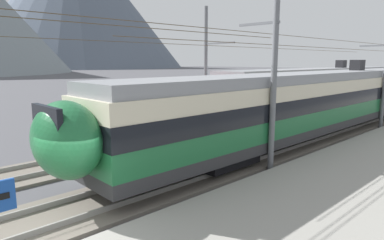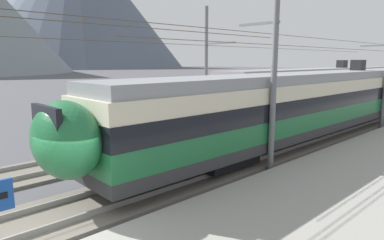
{
  "view_description": "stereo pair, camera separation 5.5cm",
  "coord_description": "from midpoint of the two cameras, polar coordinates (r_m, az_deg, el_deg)",
  "views": [
    {
      "loc": [
        -3.0,
        -8.04,
        4.49
      ],
      "look_at": [
        7.35,
        2.93,
        1.86
      ],
      "focal_mm": 31.82,
      "sensor_mm": 36.0,
      "label": 1
    },
    {
      "loc": [
        -2.96,
        -8.07,
        4.49
      ],
      "look_at": [
        7.35,
        2.93,
        1.86
      ],
      "focal_mm": 31.82,
      "sensor_mm": 36.0,
      "label": 2
    }
  ],
  "objects": [
    {
      "name": "catenary_mast_mid",
      "position": [
        14.04,
        13.08,
        7.18
      ],
      "size": [
        38.48,
        1.93,
        7.39
      ],
      "color": "slate",
      "rests_on": "ground"
    },
    {
      "name": "track_near",
      "position": [
        10.72,
        -24.06,
        -15.37
      ],
      "size": [
        120.0,
        3.0,
        0.28
      ],
      "color": "#6B6359",
      "rests_on": "ground"
    },
    {
      "name": "catenary_mast_far_side",
      "position": [
        23.09,
        2.53,
        9.05
      ],
      "size": [
        38.48,
        2.62,
        8.02
      ],
      "color": "slate",
      "rests_on": "ground"
    },
    {
      "name": "train_far_track",
      "position": [
        31.32,
        20.23,
        5.15
      ],
      "size": [
        26.85,
        3.03,
        4.27
      ],
      "color": "#2D2D30",
      "rests_on": "track_far"
    },
    {
      "name": "catenary_mast_east",
      "position": [
        25.89,
        29.49,
        7.83
      ],
      "size": [
        38.48,
        1.93,
        8.03
      ],
      "color": "slate",
      "rests_on": "ground"
    },
    {
      "name": "train_near_platform",
      "position": [
        21.29,
        20.51,
        3.18
      ],
      "size": [
        31.89,
        3.02,
        4.27
      ],
      "color": "#2D2D30",
      "rests_on": "track_near"
    }
  ]
}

